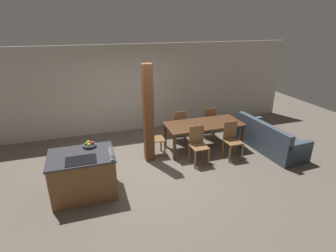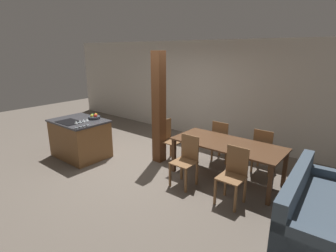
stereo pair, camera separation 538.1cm
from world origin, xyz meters
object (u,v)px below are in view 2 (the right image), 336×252
Objects in this scene: dining_chair_near_left at (186,160)px; couch at (316,213)px; timber_post at (159,109)px; dining_chair_near_right at (233,174)px; wine_glass_far at (83,121)px; dining_chair_head_end at (170,139)px; dining_table at (227,147)px; kitchen_island at (80,138)px; wine_glass_middle at (80,122)px; dining_chair_far_right at (264,150)px; fruit_bowl at (94,117)px; wine_glass_end at (87,120)px; dining_chair_far_left at (222,140)px; wine_glass_near at (76,122)px.

dining_chair_near_left is 2.18m from couch.
dining_chair_near_right is at bearing -14.14° from timber_post.
wine_glass_far is 0.08× the size of couch.
dining_chair_head_end is (-0.95, 0.69, 0.00)m from dining_chair_near_left.
dining_chair_near_right is (3.10, 0.69, -0.52)m from wine_glass_far.
dining_table is 0.85m from dining_chair_near_left.
wine_glass_middle is (0.56, -0.31, 0.57)m from kitchen_island.
dining_table is at bearing 27.60° from wine_glass_far.
fruit_bowl is at bearing 23.82° from dining_chair_far_right.
wine_glass_end is 0.06× the size of timber_post.
dining_chair_near_left is at bearing 3.53° from fruit_bowl.
dining_chair_far_right is at bearing 22.80° from timber_post.
wine_glass_middle is at bearing 44.88° from dining_chair_far_left.
couch is at bearing 2.42° from fruit_bowl.
dining_chair_far_right is at bearing 26.72° from kitchen_island.
dining_chair_far_right is (0.94, 0.00, 0.00)m from dining_chair_far_left.
dining_chair_far_left reaches higher than couch.
couch is 3.44m from timber_post.
dining_chair_near_left is 0.46× the size of couch.
wine_glass_end is 1.55m from timber_post.
kitchen_island is at bearing -160.13° from dining_table.
dining_table is (3.01, 0.85, -0.29)m from fruit_bowl.
dining_chair_head_end is at bearing 47.20° from timber_post.
wine_glass_end reaches higher than dining_chair_head_end.
dining_chair_far_left is 1.17m from dining_chair_head_end.
dining_chair_head_end is at bearing 20.03° from dining_chair_far_right.
timber_post is at bearing 50.82° from wine_glass_middle.
wine_glass_near is 3.26m from dining_chair_near_right.
dining_chair_far_left is at bearing 42.49° from wine_glass_end.
wine_glass_middle is (0.00, 0.09, 0.00)m from wine_glass_near.
kitchen_island is 0.52× the size of timber_post.
dining_chair_head_end is (-0.95, -0.69, 0.00)m from dining_chair_far_left.
fruit_bowl reaches higher than dining_chair_far_left.
wine_glass_middle is 1.68m from timber_post.
wine_glass_far reaches higher than dining_table.
dining_chair_head_end is at bearing 35.99° from dining_chair_far_left.
wine_glass_end is (0.00, 0.26, 0.00)m from wine_glass_near.
wine_glass_near is 1.00× the size of wine_glass_end.
dining_chair_near_left is (2.16, 0.60, -0.52)m from wine_glass_end.
wine_glass_end is 3.20m from dining_chair_near_right.
wine_glass_end is (0.56, -0.14, 0.57)m from kitchen_island.
dining_chair_near_right is 2.01m from dining_chair_head_end.
timber_post is at bearing 31.36° from kitchen_island.
timber_post is (-1.11, 0.52, 0.72)m from dining_chair_near_left.
fruit_bowl is 0.29× the size of dining_chair_head_end.
wine_glass_far is at bearing -54.72° from fruit_bowl.
dining_chair_far_right is (0.00, 1.38, 0.00)m from dining_chair_near_right.
wine_glass_far is 3.04m from dining_chair_far_left.
wine_glass_far reaches higher than fruit_bowl.
wine_glass_middle is 1.97m from dining_chair_head_end.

